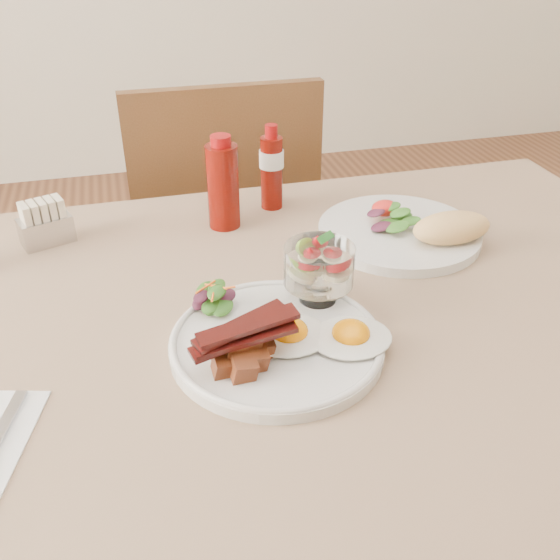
{
  "coord_description": "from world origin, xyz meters",
  "views": [
    {
      "loc": [
        -0.21,
        -0.7,
        1.26
      ],
      "look_at": [
        -0.03,
        -0.02,
        0.82
      ],
      "focal_mm": 40.0,
      "sensor_mm": 36.0,
      "label": 1
    }
  ],
  "objects": [
    {
      "name": "table",
      "position": [
        0.0,
        0.0,
        0.66
      ],
      "size": [
        1.33,
        0.88,
        0.75
      ],
      "color": "brown",
      "rests_on": "ground"
    },
    {
      "name": "chair_far",
      "position": [
        0.0,
        0.66,
        0.52
      ],
      "size": [
        0.42,
        0.42,
        0.93
      ],
      "color": "brown",
      "rests_on": "ground"
    },
    {
      "name": "main_plate",
      "position": [
        -0.05,
        -0.08,
        0.76
      ],
      "size": [
        0.28,
        0.28,
        0.02
      ],
      "primitive_type": "cylinder",
      "color": "silver",
      "rests_on": "table"
    },
    {
      "name": "fried_eggs",
      "position": [
        0.0,
        -0.1,
        0.78
      ],
      "size": [
        0.21,
        0.15,
        0.03
      ],
      "rotation": [
        0.0,
        0.0,
        0.32
      ],
      "color": "silver",
      "rests_on": "main_plate"
    },
    {
      "name": "bacon_potato_pile",
      "position": [
        -0.1,
        -0.12,
        0.8
      ],
      "size": [
        0.14,
        0.09,
        0.06
      ],
      "rotation": [
        0.0,
        0.0,
        -0.23
      ],
      "color": "#662D14",
      "rests_on": "main_plate"
    },
    {
      "name": "side_salad",
      "position": [
        -0.12,
        0.01,
        0.78
      ],
      "size": [
        0.07,
        0.06,
        0.04
      ],
      "rotation": [
        0.0,
        0.0,
        0.24
      ],
      "color": "#1C5115",
      "rests_on": "main_plate"
    },
    {
      "name": "fruit_cup",
      "position": [
        0.03,
        -0.0,
        0.82
      ],
      "size": [
        0.1,
        0.1,
        0.1
      ],
      "rotation": [
        0.0,
        0.0,
        0.11
      ],
      "color": "white",
      "rests_on": "main_plate"
    },
    {
      "name": "second_plate",
      "position": [
        0.25,
        0.15,
        0.77
      ],
      "size": [
        0.28,
        0.28,
        0.07
      ],
      "rotation": [
        0.0,
        0.0,
        -0.36
      ],
      "color": "silver",
      "rests_on": "table"
    },
    {
      "name": "ketchup_bottle",
      "position": [
        -0.05,
        0.29,
        0.83
      ],
      "size": [
        0.07,
        0.07,
        0.17
      ],
      "rotation": [
        0.0,
        0.0,
        0.33
      ],
      "color": "#5B0B05",
      "rests_on": "table"
    },
    {
      "name": "hot_sauce_bottle",
      "position": [
        0.05,
        0.34,
        0.83
      ],
      "size": [
        0.06,
        0.06,
        0.16
      ],
      "rotation": [
        0.0,
        0.0,
        0.35
      ],
      "color": "#5B0B05",
      "rests_on": "table"
    },
    {
      "name": "sugar_caddy",
      "position": [
        -0.35,
        0.3,
        0.79
      ],
      "size": [
        0.09,
        0.07,
        0.08
      ],
      "rotation": [
        0.0,
        0.0,
        0.35
      ],
      "color": "#BABABF",
      "rests_on": "table"
    }
  ]
}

